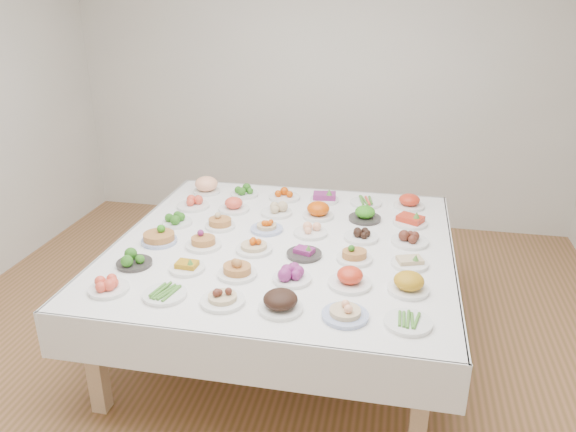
% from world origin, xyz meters
% --- Properties ---
extents(room_envelope, '(5.02, 5.02, 2.81)m').
position_xyz_m(room_envelope, '(0.00, 0.00, 1.83)').
color(room_envelope, '#925E3D').
rests_on(room_envelope, ground).
extents(display_table, '(2.18, 2.18, 0.75)m').
position_xyz_m(display_table, '(0.09, 0.24, 0.68)').
color(display_table, white).
rests_on(display_table, ground).
extents(dish_0, '(0.22, 0.22, 0.10)m').
position_xyz_m(dish_0, '(-0.72, -0.57, 0.79)').
color(dish_0, white).
rests_on(dish_0, display_table).
extents(dish_1, '(0.24, 0.24, 0.05)m').
position_xyz_m(dish_1, '(-0.40, -0.56, 0.77)').
color(dish_1, white).
rests_on(dish_1, display_table).
extents(dish_2, '(0.23, 0.23, 0.13)m').
position_xyz_m(dish_2, '(-0.07, -0.56, 0.81)').
color(dish_2, white).
rests_on(dish_2, display_table).
extents(dish_3, '(0.23, 0.23, 0.15)m').
position_xyz_m(dish_3, '(0.25, -0.57, 0.82)').
color(dish_3, white).
rests_on(dish_3, display_table).
extents(dish_4, '(0.24, 0.24, 0.13)m').
position_xyz_m(dish_4, '(0.59, -0.57, 0.81)').
color(dish_4, '#4C66B2').
rests_on(dish_4, display_table).
extents(dish_5, '(0.24, 0.24, 0.05)m').
position_xyz_m(dish_5, '(0.90, -0.58, 0.77)').
color(dish_5, white).
rests_on(dish_5, display_table).
extents(dish_6, '(0.21, 0.21, 0.10)m').
position_xyz_m(dish_6, '(-0.72, -0.25, 0.80)').
color(dish_6, '#2F2C2A').
rests_on(dish_6, display_table).
extents(dish_7, '(0.21, 0.21, 0.08)m').
position_xyz_m(dish_7, '(-0.39, -0.25, 0.78)').
color(dish_7, white).
rests_on(dish_7, display_table).
extents(dish_8, '(0.23, 0.23, 0.13)m').
position_xyz_m(dish_8, '(-0.08, -0.25, 0.81)').
color(dish_8, white).
rests_on(dish_8, display_table).
extents(dish_9, '(0.22, 0.22, 0.10)m').
position_xyz_m(dish_9, '(0.25, -0.25, 0.80)').
color(dish_9, white).
rests_on(dish_9, display_table).
extents(dish_10, '(0.24, 0.24, 0.14)m').
position_xyz_m(dish_10, '(0.58, -0.24, 0.81)').
color(dish_10, white).
rests_on(dish_10, display_table).
extents(dish_11, '(0.23, 0.23, 0.13)m').
position_xyz_m(dish_11, '(0.90, -0.24, 0.81)').
color(dish_11, white).
rests_on(dish_11, display_table).
extents(dish_12, '(0.23, 0.23, 0.15)m').
position_xyz_m(dish_12, '(-0.71, 0.08, 0.82)').
color(dish_12, '#4C66B2').
rests_on(dish_12, display_table).
extents(dish_13, '(0.23, 0.23, 0.13)m').
position_xyz_m(dish_13, '(-0.40, 0.08, 0.81)').
color(dish_13, white).
rests_on(dish_13, display_table).
extents(dish_14, '(0.23, 0.23, 0.13)m').
position_xyz_m(dish_14, '(-0.07, 0.08, 0.81)').
color(dish_14, white).
rests_on(dish_14, display_table).
extents(dish_15, '(0.22, 0.22, 0.09)m').
position_xyz_m(dish_15, '(0.26, 0.08, 0.78)').
color(dish_15, '#2F2C2A').
rests_on(dish_15, display_table).
extents(dish_16, '(0.22, 0.22, 0.12)m').
position_xyz_m(dish_16, '(0.57, 0.08, 0.80)').
color(dish_16, white).
rests_on(dish_16, display_table).
extents(dish_17, '(0.22, 0.22, 0.09)m').
position_xyz_m(dish_17, '(0.90, 0.08, 0.78)').
color(dish_17, white).
rests_on(dish_17, display_table).
extents(dish_18, '(0.21, 0.21, 0.10)m').
position_xyz_m(dish_18, '(-0.71, 0.39, 0.79)').
color(dish_18, white).
rests_on(dish_18, display_table).
extents(dish_19, '(0.21, 0.21, 0.12)m').
position_xyz_m(dish_19, '(-0.39, 0.39, 0.80)').
color(dish_19, white).
rests_on(dish_19, display_table).
extents(dish_20, '(0.22, 0.22, 0.11)m').
position_xyz_m(dish_20, '(-0.06, 0.41, 0.80)').
color(dish_20, '#4C66B2').
rests_on(dish_20, display_table).
extents(dish_21, '(0.22, 0.22, 0.09)m').
position_xyz_m(dish_21, '(0.24, 0.40, 0.79)').
color(dish_21, white).
rests_on(dish_21, display_table).
extents(dish_22, '(0.23, 0.23, 0.09)m').
position_xyz_m(dish_22, '(0.59, 0.40, 0.79)').
color(dish_22, white).
rests_on(dish_22, display_table).
extents(dish_23, '(0.24, 0.24, 0.10)m').
position_xyz_m(dish_23, '(0.90, 0.40, 0.79)').
color(dish_23, white).
rests_on(dish_23, display_table).
extents(dish_24, '(0.24, 0.24, 0.10)m').
position_xyz_m(dish_24, '(-0.71, 0.72, 0.79)').
color(dish_24, white).
rests_on(dish_24, display_table).
extents(dish_25, '(0.23, 0.23, 0.12)m').
position_xyz_m(dish_25, '(-0.39, 0.72, 0.80)').
color(dish_25, white).
rests_on(dish_25, display_table).
extents(dish_26, '(0.23, 0.23, 0.11)m').
position_xyz_m(dish_26, '(-0.06, 0.71, 0.80)').
color(dish_26, white).
rests_on(dish_26, display_table).
extents(dish_27, '(0.22, 0.22, 0.13)m').
position_xyz_m(dish_27, '(0.25, 0.72, 0.81)').
color(dish_27, white).
rests_on(dish_27, display_table).
extents(dish_28, '(0.23, 0.23, 0.12)m').
position_xyz_m(dish_28, '(0.59, 0.73, 0.80)').
color(dish_28, '#2F2C2A').
rests_on(dish_28, display_table).
extents(dish_29, '(0.24, 0.24, 0.11)m').
position_xyz_m(dish_29, '(0.91, 0.72, 0.80)').
color(dish_29, white).
rests_on(dish_29, display_table).
extents(dish_30, '(0.22, 0.22, 0.14)m').
position_xyz_m(dish_30, '(-0.72, 1.05, 0.82)').
color(dish_30, white).
rests_on(dish_30, display_table).
extents(dish_31, '(0.22, 0.22, 0.10)m').
position_xyz_m(dish_31, '(-0.40, 1.05, 0.79)').
color(dish_31, white).
rests_on(dish_31, display_table).
extents(dish_32, '(0.24, 0.24, 0.10)m').
position_xyz_m(dish_32, '(-0.07, 1.04, 0.79)').
color(dish_32, white).
rests_on(dish_32, display_table).
extents(dish_33, '(0.22, 0.22, 0.11)m').
position_xyz_m(dish_33, '(0.25, 1.05, 0.80)').
color(dish_33, white).
rests_on(dish_33, display_table).
extents(dish_34, '(0.24, 0.24, 0.06)m').
position_xyz_m(dish_34, '(0.57, 1.05, 0.77)').
color(dish_34, white).
rests_on(dish_34, display_table).
extents(dish_35, '(0.23, 0.23, 0.13)m').
position_xyz_m(dish_35, '(0.90, 1.05, 0.81)').
color(dish_35, white).
rests_on(dish_35, display_table).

